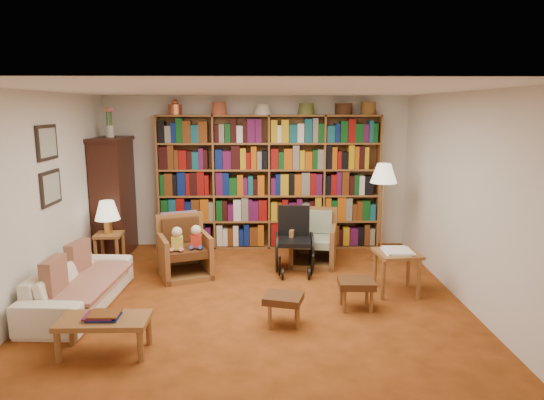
{
  "coord_description": "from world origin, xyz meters",
  "views": [
    {
      "loc": [
        0.12,
        -5.56,
        2.31
      ],
      "look_at": [
        0.22,
        0.6,
        1.13
      ],
      "focal_mm": 32.0,
      "sensor_mm": 36.0,
      "label": 1
    }
  ],
  "objects_px": {
    "sofa": "(79,285)",
    "wheelchair": "(294,242)",
    "floor_lamp": "(384,177)",
    "footstool_b": "(356,285)",
    "coffee_table": "(104,323)",
    "side_table_papers": "(397,259)",
    "footstool_a": "(283,300)",
    "armchair_sage": "(313,242)",
    "armchair_leather": "(186,250)",
    "side_table_lamp": "(109,242)"
  },
  "relations": [
    {
      "from": "footstool_b",
      "to": "side_table_papers",
      "type": "bearing_deg",
      "value": 38.25
    },
    {
      "from": "floor_lamp",
      "to": "sofa",
      "type": "bearing_deg",
      "value": -156.86
    },
    {
      "from": "armchair_leather",
      "to": "footstool_a",
      "type": "height_order",
      "value": "armchair_leather"
    },
    {
      "from": "wheelchair",
      "to": "armchair_leather",
      "type": "bearing_deg",
      "value": -175.41
    },
    {
      "from": "wheelchair",
      "to": "coffee_table",
      "type": "distance_m",
      "value": 3.06
    },
    {
      "from": "sofa",
      "to": "footstool_a",
      "type": "distance_m",
      "value": 2.43
    },
    {
      "from": "footstool_b",
      "to": "armchair_leather",
      "type": "bearing_deg",
      "value": 150.36
    },
    {
      "from": "armchair_leather",
      "to": "footstool_a",
      "type": "relative_size",
      "value": 1.93
    },
    {
      "from": "sofa",
      "to": "side_table_papers",
      "type": "height_order",
      "value": "side_table_papers"
    },
    {
      "from": "armchair_leather",
      "to": "coffee_table",
      "type": "relative_size",
      "value": 1.07
    },
    {
      "from": "sofa",
      "to": "side_table_papers",
      "type": "distance_m",
      "value": 3.85
    },
    {
      "from": "side_table_lamp",
      "to": "side_table_papers",
      "type": "bearing_deg",
      "value": -15.57
    },
    {
      "from": "armchair_leather",
      "to": "wheelchair",
      "type": "bearing_deg",
      "value": 4.59
    },
    {
      "from": "wheelchair",
      "to": "side_table_papers",
      "type": "distance_m",
      "value": 1.52
    },
    {
      "from": "armchair_sage",
      "to": "footstool_b",
      "type": "distance_m",
      "value": 1.77
    },
    {
      "from": "armchair_leather",
      "to": "side_table_papers",
      "type": "bearing_deg",
      "value": -15.5
    },
    {
      "from": "wheelchair",
      "to": "footstool_b",
      "type": "xyz_separation_m",
      "value": [
        0.64,
        -1.36,
        -0.14
      ]
    },
    {
      "from": "sofa",
      "to": "coffee_table",
      "type": "distance_m",
      "value": 1.29
    },
    {
      "from": "armchair_sage",
      "to": "wheelchair",
      "type": "xyz_separation_m",
      "value": [
        -0.31,
        -0.38,
        0.11
      ]
    },
    {
      "from": "armchair_sage",
      "to": "wheelchair",
      "type": "relative_size",
      "value": 0.88
    },
    {
      "from": "sofa",
      "to": "wheelchair",
      "type": "relative_size",
      "value": 1.93
    },
    {
      "from": "armchair_leather",
      "to": "footstool_b",
      "type": "xyz_separation_m",
      "value": [
        2.17,
        -1.23,
        -0.06
      ]
    },
    {
      "from": "side_table_papers",
      "to": "footstool_a",
      "type": "xyz_separation_m",
      "value": [
        -1.46,
        -0.88,
        -0.18
      ]
    },
    {
      "from": "side_table_papers",
      "to": "footstool_b",
      "type": "distance_m",
      "value": 0.77
    },
    {
      "from": "armchair_leather",
      "to": "footstool_b",
      "type": "distance_m",
      "value": 2.49
    },
    {
      "from": "sofa",
      "to": "footstool_b",
      "type": "xyz_separation_m",
      "value": [
        3.24,
        -0.11,
        0.02
      ]
    },
    {
      "from": "footstool_a",
      "to": "side_table_lamp",
      "type": "bearing_deg",
      "value": 141.37
    },
    {
      "from": "coffee_table",
      "to": "armchair_leather",
      "type": "bearing_deg",
      "value": 79.33
    },
    {
      "from": "wheelchair",
      "to": "sofa",
      "type": "bearing_deg",
      "value": -154.28
    },
    {
      "from": "sofa",
      "to": "coffee_table",
      "type": "xyz_separation_m",
      "value": [
        0.65,
        -1.11,
        0.04
      ]
    },
    {
      "from": "sofa",
      "to": "footstool_a",
      "type": "xyz_separation_m",
      "value": [
        2.37,
        -0.52,
        0.01
      ]
    },
    {
      "from": "floor_lamp",
      "to": "coffee_table",
      "type": "relative_size",
      "value": 1.77
    },
    {
      "from": "armchair_sage",
      "to": "sofa",
      "type": "bearing_deg",
      "value": -150.67
    },
    {
      "from": "sofa",
      "to": "wheelchair",
      "type": "distance_m",
      "value": 2.89
    },
    {
      "from": "sofa",
      "to": "armchair_sage",
      "type": "relative_size",
      "value": 2.2
    },
    {
      "from": "armchair_leather",
      "to": "footstool_b",
      "type": "height_order",
      "value": "armchair_leather"
    },
    {
      "from": "side_table_lamp",
      "to": "armchair_leather",
      "type": "xyz_separation_m",
      "value": [
        1.17,
        -0.33,
        -0.03
      ]
    },
    {
      "from": "wheelchair",
      "to": "floor_lamp",
      "type": "relative_size",
      "value": 0.62
    },
    {
      "from": "floor_lamp",
      "to": "side_table_papers",
      "type": "xyz_separation_m",
      "value": [
        -0.12,
        -1.32,
        -0.84
      ]
    },
    {
      "from": "footstool_b",
      "to": "side_table_lamp",
      "type": "bearing_deg",
      "value": 154.9
    },
    {
      "from": "floor_lamp",
      "to": "footstool_b",
      "type": "xyz_separation_m",
      "value": [
        -0.71,
        -1.79,
        -1.01
      ]
    },
    {
      "from": "armchair_leather",
      "to": "wheelchair",
      "type": "xyz_separation_m",
      "value": [
        1.53,
        0.12,
        0.07
      ]
    },
    {
      "from": "armchair_sage",
      "to": "side_table_lamp",
      "type": "bearing_deg",
      "value": -176.67
    },
    {
      "from": "side_table_lamp",
      "to": "coffee_table",
      "type": "distance_m",
      "value": 2.67
    },
    {
      "from": "sofa",
      "to": "footstool_b",
      "type": "bearing_deg",
      "value": -89.23
    },
    {
      "from": "armchair_sage",
      "to": "footstool_a",
      "type": "bearing_deg",
      "value": -103.9
    },
    {
      "from": "wheelchair",
      "to": "footstool_b",
      "type": "relative_size",
      "value": 2.19
    },
    {
      "from": "footstool_b",
      "to": "coffee_table",
      "type": "height_order",
      "value": "coffee_table"
    },
    {
      "from": "armchair_leather",
      "to": "floor_lamp",
      "type": "xyz_separation_m",
      "value": [
        2.88,
        0.56,
        0.94
      ]
    },
    {
      "from": "armchair_sage",
      "to": "coffee_table",
      "type": "xyz_separation_m",
      "value": [
        -2.26,
        -2.74,
        -0.01
      ]
    }
  ]
}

